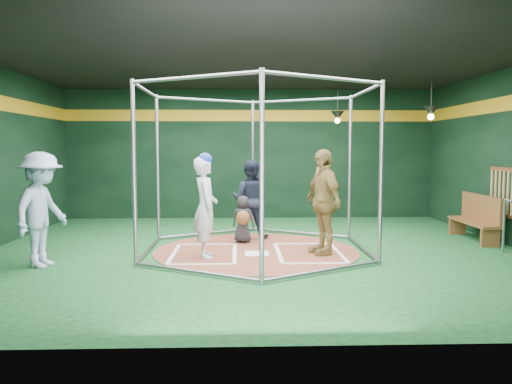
{
  "coord_description": "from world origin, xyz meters",
  "views": [
    {
      "loc": [
        -0.31,
        -9.17,
        1.91
      ],
      "look_at": [
        0.0,
        0.1,
        1.1
      ],
      "focal_mm": 35.0,
      "sensor_mm": 36.0,
      "label": 1
    }
  ],
  "objects_px": {
    "batter_figure": "(205,206)",
    "visitor_leopard": "(323,202)",
    "umpire": "(250,199)",
    "dugout_bench": "(477,217)"
  },
  "relations": [
    {
      "from": "umpire",
      "to": "dugout_bench",
      "type": "distance_m",
      "value": 4.73
    },
    {
      "from": "batter_figure",
      "to": "visitor_leopard",
      "type": "distance_m",
      "value": 2.11
    },
    {
      "from": "batter_figure",
      "to": "umpire",
      "type": "height_order",
      "value": "batter_figure"
    },
    {
      "from": "batter_figure",
      "to": "umpire",
      "type": "distance_m",
      "value": 2.05
    },
    {
      "from": "visitor_leopard",
      "to": "batter_figure",
      "type": "bearing_deg",
      "value": -102.48
    },
    {
      "from": "visitor_leopard",
      "to": "dugout_bench",
      "type": "relative_size",
      "value": 1.15
    },
    {
      "from": "visitor_leopard",
      "to": "dugout_bench",
      "type": "height_order",
      "value": "visitor_leopard"
    },
    {
      "from": "batter_figure",
      "to": "visitor_leopard",
      "type": "bearing_deg",
      "value": 6.44
    },
    {
      "from": "batter_figure",
      "to": "dugout_bench",
      "type": "xyz_separation_m",
      "value": [
        5.53,
        1.49,
        -0.43
      ]
    },
    {
      "from": "visitor_leopard",
      "to": "umpire",
      "type": "height_order",
      "value": "visitor_leopard"
    }
  ]
}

